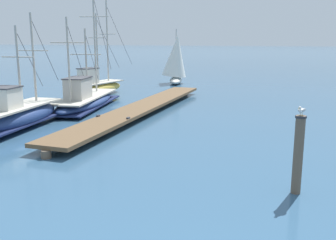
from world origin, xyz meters
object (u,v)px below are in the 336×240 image
Objects in this scene: fishing_boat_1 at (18,115)px; fishing_boat_2 at (95,86)px; distant_sailboat at (176,59)px; perched_seagull at (302,110)px; fishing_boat_0 at (85,99)px; mooring_piling at (298,154)px.

fishing_boat_2 is at bearing 97.59° from fishing_boat_1.
fishing_boat_1 is 19.85m from distant_sailboat.
distant_sailboat is at bearing 67.61° from fishing_boat_2.
perched_seagull is (13.84, -15.10, 1.65)m from fishing_boat_2.
fishing_boat_1 is 18.45× the size of perched_seagull.
perched_seagull is at bearing -47.48° from fishing_boat_2.
mooring_piling is at bearing -39.94° from fishing_boat_0.
mooring_piling is 0.44× the size of distant_sailboat.
distant_sailboat is at bearing 82.73° from fishing_boat_0.
mooring_piling is at bearing -19.68° from fishing_boat_1.
fishing_boat_1 reaches higher than distant_sailboat.
fishing_boat_1 is 3.09× the size of mooring_piling.
fishing_boat_0 is 1.27× the size of fishing_boat_2.
fishing_boat_0 is 1.87× the size of distant_sailboat.
perched_seagull is at bearing -19.66° from fishing_boat_1.
fishing_boat_2 is at bearing 110.44° from fishing_boat_0.
distant_sailboat is (2.28, 19.65, 1.62)m from fishing_boat_1.
fishing_boat_1 is at bearing 160.32° from mooring_piling.
fishing_boat_2 reaches higher than mooring_piling.
fishing_boat_1 is 1.35× the size of distant_sailboat.
mooring_piling is 26.16m from distant_sailboat.
fishing_boat_2 reaches higher than fishing_boat_1.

